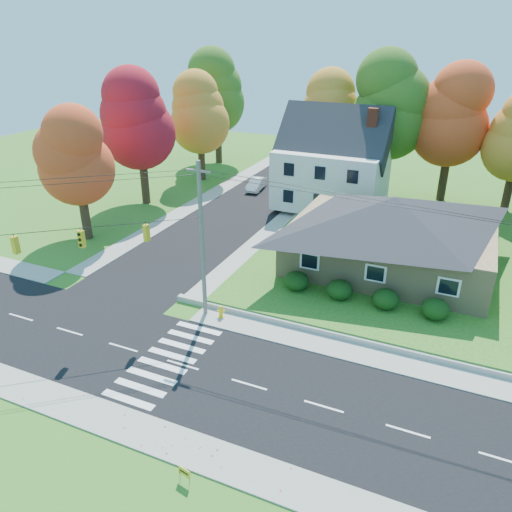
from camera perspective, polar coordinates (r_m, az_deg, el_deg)
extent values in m
plane|color=#3D7923|center=(28.17, -8.36, -12.25)|extent=(120.00, 120.00, 0.00)
cube|color=black|center=(28.16, -8.37, -12.23)|extent=(90.00, 8.00, 0.02)
cube|color=black|center=(52.00, -0.76, 5.99)|extent=(8.00, 44.00, 0.02)
cube|color=#9C9A90|center=(31.67, -3.58, -7.28)|extent=(90.00, 2.00, 0.08)
cube|color=#9C9A90|center=(25.12, -14.68, -18.24)|extent=(90.00, 2.00, 0.08)
cube|color=#3D7923|center=(42.96, 22.50, 0.13)|extent=(30.00, 30.00, 0.50)
cube|color=tan|center=(37.93, 15.03, 1.07)|extent=(14.00, 10.00, 3.20)
pyramid|color=#26262B|center=(36.96, 15.49, 4.90)|extent=(14.60, 10.60, 2.20)
cube|color=silver|center=(50.18, 8.63, 8.94)|extent=(10.00, 8.00, 5.60)
pyramid|color=#26262B|center=(49.25, 8.93, 13.41)|extent=(10.40, 8.40, 2.40)
cube|color=brown|center=(48.90, 12.78, 10.61)|extent=(0.90, 0.90, 9.60)
ellipsoid|color=#163A10|center=(33.91, 4.64, -2.85)|extent=(1.70, 1.70, 1.27)
ellipsoid|color=#163A10|center=(33.17, 9.52, -3.81)|extent=(1.70, 1.70, 1.27)
ellipsoid|color=#163A10|center=(32.70, 14.60, -4.78)|extent=(1.70, 1.70, 1.27)
ellipsoid|color=#163A10|center=(32.49, 19.80, -5.72)|extent=(1.70, 1.70, 1.27)
cylinder|color=#666059|center=(30.17, -6.18, 1.55)|extent=(0.26, 0.26, 10.00)
cube|color=#666059|center=(28.72, -6.59, 9.64)|extent=(1.60, 0.12, 0.12)
cube|color=gold|center=(30.27, -25.79, 1.13)|extent=(0.26, 0.34, 1.00)
cube|color=gold|center=(29.72, -19.31, 1.85)|extent=(0.34, 0.26, 1.00)
cube|color=gold|center=(29.58, -12.41, 2.60)|extent=(0.26, 0.34, 1.00)
cylinder|color=black|center=(29.69, -22.41, 2.68)|extent=(13.02, 10.43, 0.04)
cylinder|color=#3F2A19|center=(56.31, 8.38, 10.60)|extent=(0.80, 0.80, 5.40)
sphere|color=orange|center=(55.49, 8.63, 14.50)|extent=(6.72, 6.72, 6.72)
sphere|color=orange|center=(55.22, 8.75, 16.21)|extent=(5.91, 5.91, 5.91)
sphere|color=orange|center=(55.00, 8.86, 17.94)|extent=(5.11, 5.11, 5.11)
cylinder|color=#3F2A19|center=(53.98, 14.30, 9.97)|extent=(0.86, 0.86, 6.30)
sphere|color=#3C671C|center=(53.05, 14.83, 14.71)|extent=(7.84, 7.84, 7.84)
sphere|color=#3C671C|center=(52.77, 15.07, 16.80)|extent=(6.90, 6.90, 6.90)
sphere|color=#3C671C|center=(52.55, 15.31, 18.91)|extent=(5.96, 5.96, 5.96)
cylinder|color=#3F2A19|center=(54.37, 20.74, 8.99)|extent=(0.83, 0.83, 5.85)
sphere|color=#DD441E|center=(53.48, 21.43, 13.33)|extent=(7.28, 7.28, 7.28)
sphere|color=#DD441E|center=(53.19, 21.75, 15.23)|extent=(6.41, 6.41, 6.41)
sphere|color=#DD441E|center=(52.97, 22.07, 17.16)|extent=(5.53, 5.53, 5.53)
cylinder|color=#3F2A19|center=(53.55, 26.95, 7.15)|extent=(0.77, 0.77, 4.95)
cylinder|color=#3F2A19|center=(45.03, -19.01, 4.86)|extent=(0.77, 0.77, 4.95)
sphere|color=#DD441E|center=(44.01, -19.66, 9.23)|extent=(6.16, 6.16, 6.16)
sphere|color=#DD441E|center=(43.66, -19.95, 11.17)|extent=(5.42, 5.42, 5.42)
sphere|color=#DD441E|center=(43.36, -20.25, 13.13)|extent=(4.68, 4.68, 4.68)
cylinder|color=#3F2A19|center=(52.80, -12.68, 8.99)|extent=(0.83, 0.83, 5.85)
sphere|color=#AD1521|center=(51.84, -13.12, 13.47)|extent=(7.28, 7.28, 7.28)
sphere|color=#AD1521|center=(51.53, -13.32, 15.45)|extent=(6.41, 6.41, 6.41)
sphere|color=#AD1521|center=(51.28, -13.53, 17.45)|extent=(5.53, 5.53, 5.53)
cylinder|color=#3F2A19|center=(60.38, -6.25, 11.19)|extent=(0.80, 0.80, 5.40)
sphere|color=orange|center=(59.58, -6.43, 14.84)|extent=(6.72, 6.72, 6.72)
sphere|color=orange|center=(59.31, -6.50, 16.43)|extent=(5.91, 5.91, 5.91)
sphere|color=orange|center=(59.09, -6.59, 18.04)|extent=(5.11, 5.11, 5.11)
cylinder|color=#3F2A19|center=(68.04, -4.33, 13.21)|extent=(0.86, 0.86, 6.30)
sphere|color=#3C671C|center=(67.27, -4.46, 17.01)|extent=(7.84, 7.84, 7.84)
sphere|color=#3C671C|center=(67.03, -4.52, 18.67)|extent=(6.90, 6.90, 6.90)
sphere|color=#3C671C|center=(66.84, -4.58, 20.34)|extent=(5.96, 5.96, 5.96)
imported|color=silver|center=(56.37, 0.01, 8.21)|extent=(1.82, 4.08, 1.30)
cylinder|color=#E2B90D|center=(31.95, -4.01, -6.96)|extent=(0.38, 0.38, 0.11)
cylinder|color=#E2B90D|center=(31.78, -4.03, -6.47)|extent=(0.25, 0.25, 0.58)
sphere|color=#E2B90D|center=(31.60, -4.05, -5.94)|extent=(0.27, 0.27, 0.27)
cylinder|color=#E2B90D|center=(31.73, -4.04, -6.31)|extent=(0.49, 0.30, 0.13)
cylinder|color=black|center=(22.36, -8.70, -23.57)|extent=(0.02, 0.02, 0.51)
cylinder|color=black|center=(22.18, -7.62, -23.98)|extent=(0.02, 0.02, 0.51)
cube|color=yellow|center=(22.04, -8.21, -23.25)|extent=(0.61, 0.15, 0.41)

